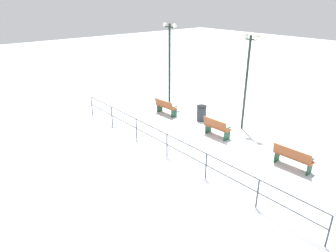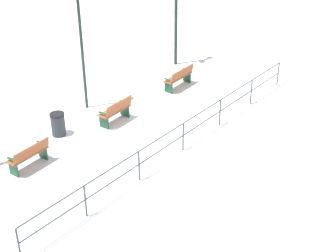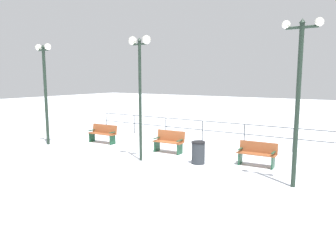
# 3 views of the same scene
# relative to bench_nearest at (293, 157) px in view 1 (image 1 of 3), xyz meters

# --- Properties ---
(ground_plane) EXTENTS (80.00, 80.00, 0.00)m
(ground_plane) POSITION_rel_bench_nearest_xyz_m (0.12, 3.89, -0.49)
(ground_plane) COLOR white
(ground_plane) RESTS_ON ground
(bench_nearest) EXTENTS (0.54, 1.57, 0.90)m
(bench_nearest) POSITION_rel_bench_nearest_xyz_m (0.00, 0.00, 0.00)
(bench_nearest) COLOR brown
(bench_nearest) RESTS_ON ground
(bench_second) EXTENTS (0.59, 1.37, 0.94)m
(bench_second) POSITION_rel_bench_nearest_xyz_m (-0.03, 3.89, -0.00)
(bench_second) COLOR brown
(bench_second) RESTS_ON ground
(bench_third) EXTENTS (0.56, 1.43, 0.88)m
(bench_third) POSITION_rel_bench_nearest_xyz_m (0.04, 7.78, -0.02)
(bench_third) COLOR brown
(bench_third) RESTS_ON ground
(lamppost_middle) EXTENTS (0.32, 0.97, 4.75)m
(lamppost_middle) POSITION_rel_bench_nearest_xyz_m (1.73, 3.72, 3.05)
(lamppost_middle) COLOR #1E2D23
(lamppost_middle) RESTS_ON ground
(lamppost_far) EXTENTS (0.24, 1.11, 4.84)m
(lamppost_far) POSITION_rel_bench_nearest_xyz_m (1.73, 9.44, 2.59)
(lamppost_far) COLOR #1E2D23
(lamppost_far) RESTS_ON ground
(waterfront_railing) EXTENTS (0.05, 13.41, 1.05)m
(waterfront_railing) POSITION_rel_bench_nearest_xyz_m (-3.14, 3.89, 0.23)
(waterfront_railing) COLOR #383D42
(waterfront_railing) RESTS_ON ground
(trash_bin) EXTENTS (0.52, 0.52, 0.85)m
(trash_bin) POSITION_rel_bench_nearest_xyz_m (0.93, 5.83, -0.06)
(trash_bin) COLOR #2D3338
(trash_bin) RESTS_ON ground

